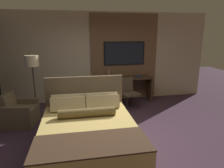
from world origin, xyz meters
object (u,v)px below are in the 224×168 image
desk (125,85)px  tv (124,53)px  desk_chair (128,90)px  book (139,76)px  armchair_by_window (20,114)px  floor_lamp (32,66)px  vase_tall (109,73)px  bed (88,132)px

desk → tv: (0.00, 0.21, 1.00)m
desk → desk_chair: (-0.07, -0.57, -0.01)m
desk → book: 0.51m
tv → armchair_by_window: tv is taller
floor_lamp → armchair_by_window: bearing=-121.9°
tv → vase_tall: (-0.53, -0.16, -0.60)m
desk_chair → floor_lamp: bearing=167.5°
bed → desk_chair: (1.32, 2.06, 0.17)m
desk → armchair_by_window: 3.20m
tv → book: (0.43, -0.24, -0.72)m
desk → book: book is taller
bed → tv: tv is taller
desk → bed: bearing=-117.9°
desk → book: (0.43, -0.02, 0.28)m
vase_tall → book: (0.96, -0.08, -0.12)m
bed → floor_lamp: floor_lamp is taller
floor_lamp → vase_tall: 2.30m
tv → floor_lamp: tv is taller
vase_tall → floor_lamp: bearing=-159.2°
bed → armchair_by_window: (-1.55, 1.40, -0.08)m
bed → vase_tall: bed is taller
bed → tv: (1.39, 2.84, 1.17)m
book → desk_chair: bearing=-132.9°
floor_lamp → vase_tall: bearing=20.8°
desk_chair → vase_tall: 0.87m
desk_chair → vase_tall: vase_tall is taller
bed → tv: size_ratio=1.65×
desk → book: size_ratio=6.71×
book → vase_tall: bearing=175.4°
armchair_by_window → floor_lamp: 1.22m
desk → tv: 1.02m
armchair_by_window → floor_lamp: floor_lamp is taller
bed → vase_tall: bearing=72.2°
bed → desk: 2.98m
tv → armchair_by_window: 3.51m
armchair_by_window → tv: bearing=-55.4°
tv → book: tv is taller
tv → floor_lamp: 2.81m
armchair_by_window → book: (3.37, 1.21, 0.54)m
tv → book: bearing=-28.7°
tv → armchair_by_window: size_ratio=1.62×
vase_tall → armchair_by_window: bearing=-151.9°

